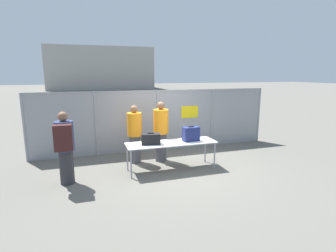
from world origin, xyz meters
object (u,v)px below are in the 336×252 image
at_px(suitcase_navy, 191,134).
at_px(security_worker_near, 161,131).
at_px(security_worker_far, 135,133).
at_px(inspection_table, 171,144).
at_px(traveler_hooded, 65,145).
at_px(suitcase_black, 151,139).
at_px(utility_trailer, 205,124).

relative_size(suitcase_navy, security_worker_near, 0.26).
distance_m(suitcase_navy, security_worker_far, 1.60).
bearing_deg(inspection_table, suitcase_navy, -1.83).
height_order(inspection_table, suitcase_navy, suitcase_navy).
bearing_deg(traveler_hooded, security_worker_near, 6.77).
bearing_deg(traveler_hooded, suitcase_black, -8.71).
height_order(security_worker_near, security_worker_far, security_worker_near).
distance_m(traveler_hooded, security_worker_near, 2.68).
xyz_separation_m(suitcase_navy, security_worker_near, (-0.59, 0.79, -0.04)).
height_order(suitcase_black, security_worker_near, security_worker_near).
bearing_deg(utility_trailer, suitcase_black, -132.34).
relative_size(suitcase_navy, security_worker_far, 0.27).
xyz_separation_m(security_worker_far, utility_trailer, (3.51, 2.71, -0.43)).
height_order(suitcase_navy, traveler_hooded, traveler_hooded).
bearing_deg(security_worker_far, suitcase_navy, 153.31).
distance_m(suitcase_black, security_worker_far, 0.90).
bearing_deg(suitcase_black, security_worker_near, 57.29).
bearing_deg(security_worker_near, utility_trailer, -148.42).
distance_m(traveler_hooded, utility_trailer, 6.50).
bearing_deg(suitcase_navy, traveler_hooded, -177.05).
height_order(suitcase_black, traveler_hooded, traveler_hooded).
relative_size(suitcase_black, traveler_hooded, 0.31).
bearing_deg(suitcase_black, utility_trailer, 47.66).
height_order(suitcase_black, security_worker_far, security_worker_far).
bearing_deg(utility_trailer, security_worker_far, -142.29).
bearing_deg(inspection_table, utility_trailer, 52.90).
bearing_deg(traveler_hooded, suitcase_navy, -11.01).
xyz_separation_m(suitcase_black, security_worker_far, (-0.25, 0.86, -0.03)).
xyz_separation_m(suitcase_navy, security_worker_far, (-1.33, 0.89, -0.08)).
xyz_separation_m(traveler_hooded, security_worker_far, (1.76, 1.05, -0.08)).
bearing_deg(suitcase_navy, inspection_table, 178.17).
distance_m(suitcase_navy, traveler_hooded, 3.10).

